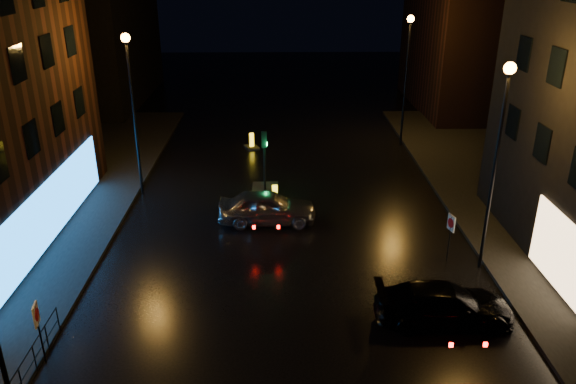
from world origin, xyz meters
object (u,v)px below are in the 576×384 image
dark_sedan (444,304)px  road_sign_left (37,320)px  traffic_signal (265,183)px  silver_hatchback (267,207)px  road_sign_right (451,227)px  bollard_far (252,145)px  bollard_near (275,199)px

dark_sedan → road_sign_left: bearing=99.1°
traffic_signal → silver_hatchback: traffic_signal is taller
silver_hatchback → road_sign_right: road_sign_right is taller
silver_hatchback → bollard_far: (-1.19, 11.16, -0.57)m
bollard_near → road_sign_left: bearing=-129.4°
road_sign_left → road_sign_right: road_sign_left is taller
traffic_signal → bollard_far: 7.55m
silver_hatchback → dark_sedan: bearing=-142.1°
dark_sedan → bollard_near: (-5.90, 10.15, -0.48)m
traffic_signal → road_sign_left: 15.17m
dark_sedan → bollard_near: size_ratio=3.84×
silver_hatchback → road_sign_left: size_ratio=2.13×
dark_sedan → bollard_near: 11.75m
traffic_signal → silver_hatchback: 3.69m
bollard_near → bollard_far: (-1.55, 8.99, -0.00)m
silver_hatchback → bollard_far: 11.24m
dark_sedan → road_sign_left: road_sign_left is taller
road_sign_left → silver_hatchback: bearing=45.9°
dark_sedan → bollard_far: size_ratio=3.56×
traffic_signal → bollard_far: bearing=97.7°
traffic_signal → bollard_near: traffic_signal is taller
traffic_signal → road_sign_left: bearing=-116.3°
bollard_far → road_sign_right: size_ratio=0.64×
dark_sedan → road_sign_right: road_sign_right is taller
road_sign_right → bollard_near: bearing=-54.6°
traffic_signal → dark_sedan: traffic_signal is taller
dark_sedan → bollard_far: (-7.46, 19.14, -0.48)m
bollard_far → road_sign_right: (8.79, -14.97, 1.36)m
bollard_near → silver_hatchback: bearing=-108.0°
traffic_signal → silver_hatchback: bearing=-87.2°
dark_sedan → road_sign_right: (1.34, 4.18, 0.89)m
bollard_near → bollard_far: 9.12m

